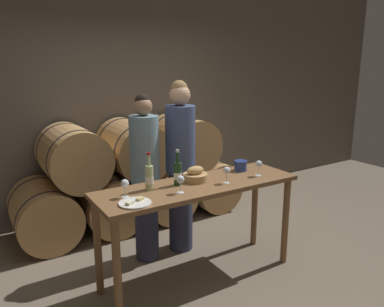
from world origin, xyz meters
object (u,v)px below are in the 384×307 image
Objects in this scene: wine_glass_right at (259,165)px; blue_crock at (241,165)px; person_left at (145,177)px; wine_bottle_white at (149,177)px; wine_glass_left at (180,180)px; wine_bottle_red at (178,173)px; bread_basket at (195,175)px; wine_glass_far_left at (125,184)px; tasting_table at (199,198)px; cheese_plate at (135,203)px; wine_glass_center at (227,171)px; person_right at (180,165)px.

blue_crock is at bearing 97.60° from wine_glass_right.
wine_glass_right is (0.86, -0.67, 0.16)m from person_left.
wine_bottle_white reaches higher than wine_glass_left.
person_left is at bearing 69.27° from wine_bottle_white.
person_left is at bearing 98.67° from wine_bottle_red.
wine_bottle_red is 1.42× the size of bread_basket.
wine_bottle_white reaches higher than wine_glass_far_left.
wine_glass_far_left is (-0.68, 0.02, 0.24)m from tasting_table.
wine_glass_right is (1.28, 0.05, 0.10)m from cheese_plate.
bread_basket is 0.29m from wine_glass_center.
wine_bottle_white is (-0.58, -0.49, 0.09)m from person_right.
person_right is at bearing 59.99° from wine_glass_left.
wine_glass_right is at bearing 2.43° from cheese_plate.
tasting_table is 0.35m from wine_glass_center.
blue_crock is 0.59× the size of bread_basket.
tasting_table is 0.72m from wine_glass_far_left.
person_right reaches higher than cheese_plate.
wine_glass_center is at bearing 0.87° from wine_glass_left.
person_left is at bearing 142.07° from wine_glass_right.
tasting_table is at bearing 152.66° from wine_glass_center.
wine_bottle_white is 2.16× the size of wine_glass_left.
person_right is 5.52× the size of wine_bottle_white.
blue_crock is (0.43, -0.44, 0.03)m from person_right.
wine_glass_far_left is (-0.43, -0.55, 0.16)m from person_left.
person_right reaches higher than bread_basket.
wine_bottle_white is at bearing 170.04° from wine_glass_right.
tasting_table is 0.61m from person_right.
wine_bottle_red reaches higher than wine_glass_right.
wine_bottle_white is 2.47× the size of blue_crock.
person_right reaches higher than wine_glass_right.
wine_glass_far_left is at bearing -165.07° from wine_bottle_white.
person_left is at bearing 59.89° from cheese_plate.
wine_glass_right is (0.86, 0.02, 0.00)m from wine_glass_left.
blue_crock is at bearing 4.97° from wine_bottle_red.
wine_bottle_white is 0.46m from bread_basket.
tasting_table is 12.42× the size of wine_glass_left.
person_right is 13.63× the size of blue_crock.
blue_crock is at bearing -45.60° from person_right.
person_left is 0.54m from wine_bottle_white.
wine_glass_right is at bearing -55.38° from person_right.
cheese_plate is (-0.50, -0.22, -0.10)m from wine_bottle_red.
wine_bottle_red is at bearing 155.70° from wine_glass_center.
wine_bottle_white is at bearing 163.19° from wine_glass_center.
wine_glass_far_left is (-0.82, -0.55, 0.09)m from person_right.
bread_basket is (0.45, 0.00, -0.06)m from wine_bottle_white.
wine_glass_right is (1.28, -0.12, 0.00)m from wine_glass_far_left.
person_left is 7.51× the size of bread_basket.
wine_glass_center is (0.47, 0.01, 0.00)m from wine_glass_left.
wine_glass_left is at bearing -18.36° from wine_glass_far_left.
tasting_table is 0.63m from person_left.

